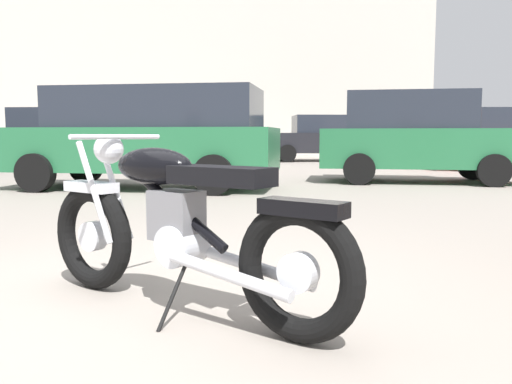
{
  "coord_description": "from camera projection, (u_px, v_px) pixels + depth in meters",
  "views": [
    {
      "loc": [
        0.91,
        -2.82,
        0.92
      ],
      "look_at": [
        0.59,
        1.19,
        0.49
      ],
      "focal_mm": 36.72,
      "sensor_mm": 36.0,
      "label": 1
    }
  ],
  "objects": [
    {
      "name": "ground_plane",
      "position": [
        135.0,
        299.0,
        2.97
      ],
      "size": [
        80.0,
        80.0,
        0.0
      ],
      "primitive_type": "plane",
      "color": "gray"
    },
    {
      "name": "blue_hatchback_right",
      "position": [
        147.0,
        135.0,
        9.13
      ],
      "size": [
        4.81,
        2.23,
        1.74
      ],
      "rotation": [
        0.0,
        0.0,
        3.07
      ],
      "color": "black",
      "rests_on": "ground_plane"
    },
    {
      "name": "white_estate_far",
      "position": [
        416.0,
        136.0,
        10.41
      ],
      "size": [
        4.03,
        2.09,
        1.78
      ],
      "rotation": [
        0.0,
        0.0,
        -0.09
      ],
      "color": "black",
      "rests_on": "ground_plane"
    },
    {
      "name": "industrial_building",
      "position": [
        215.0,
        66.0,
        29.83
      ],
      "size": [
        23.84,
        10.46,
        19.22
      ],
      "rotation": [
        0.0,
        0.0,
        -0.09
      ],
      "color": "beige",
      "rests_on": "ground_plane"
    },
    {
      "name": "silver_sedan_mid",
      "position": [
        506.0,
        139.0,
        14.37
      ],
      "size": [
        4.26,
        2.05,
        1.67
      ],
      "rotation": [
        0.0,
        0.0,
        0.04
      ],
      "color": "black",
      "rests_on": "ground_plane"
    },
    {
      "name": "pale_sedan_back",
      "position": [
        321.0,
        138.0,
        19.25
      ],
      "size": [
        4.4,
        2.37,
        1.67
      ],
      "rotation": [
        0.0,
        0.0,
        0.14
      ],
      "color": "black",
      "rests_on": "ground_plane"
    },
    {
      "name": "vintage_motorcycle",
      "position": [
        177.0,
        226.0,
        2.73
      ],
      "size": [
        1.84,
        1.17,
        0.94
      ],
      "rotation": [
        0.0,
        0.0,
        2.6
      ],
      "color": "black",
      "rests_on": "ground_plane"
    },
    {
      "name": "dark_sedan_left",
      "position": [
        56.0,
        139.0,
        14.44
      ],
      "size": [
        4.24,
        2.0,
        1.67
      ],
      "rotation": [
        0.0,
        0.0,
        3.16
      ],
      "color": "black",
      "rests_on": "ground_plane"
    }
  ]
}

